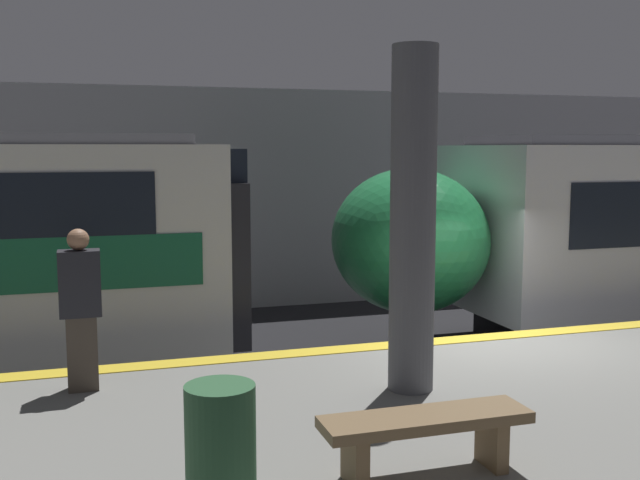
% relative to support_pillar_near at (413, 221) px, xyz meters
% --- Properties ---
extents(ground_plane, '(120.00, 120.00, 0.00)m').
position_rel_support_pillar_near_xyz_m(ground_plane, '(1.74, 1.65, -2.68)').
color(ground_plane, black).
extents(platform, '(40.00, 4.52, 1.07)m').
position_rel_support_pillar_near_xyz_m(platform, '(1.74, -0.60, -2.14)').
color(platform, slate).
rests_on(platform, ground).
extents(station_rear_barrier, '(50.00, 0.15, 4.57)m').
position_rel_support_pillar_near_xyz_m(station_rear_barrier, '(1.74, 8.92, -0.39)').
color(station_rear_barrier, '#939399').
rests_on(station_rear_barrier, ground).
extents(support_pillar_near, '(0.43, 0.43, 3.22)m').
position_rel_support_pillar_near_xyz_m(support_pillar_near, '(0.00, 0.00, 0.00)').
color(support_pillar_near, '#56565B').
rests_on(support_pillar_near, platform).
extents(person_waiting, '(0.38, 0.24, 1.54)m').
position_rel_support_pillar_near_xyz_m(person_waiting, '(-2.99, 0.90, -0.81)').
color(person_waiting, '#473D33').
rests_on(person_waiting, platform).
extents(platform_bench, '(1.50, 0.40, 0.45)m').
position_rel_support_pillar_near_xyz_m(platform_bench, '(-0.69, -1.79, -1.27)').
color(platform_bench, brown).
rests_on(platform_bench, platform).
extents(trash_bin, '(0.44, 0.44, 0.85)m').
position_rel_support_pillar_near_xyz_m(trash_bin, '(-2.16, -1.96, -1.19)').
color(trash_bin, '#2D5B38').
rests_on(trash_bin, platform).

